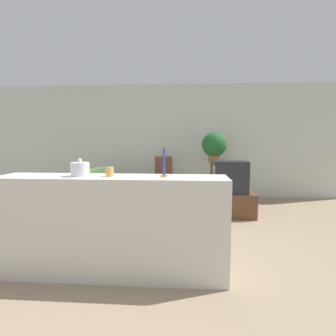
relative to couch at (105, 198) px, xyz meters
name	(u,v)px	position (x,y,z in m)	size (l,w,h in m)	color
ground_plane	(124,256)	(0.80, -1.84, -0.29)	(14.00, 14.00, 0.00)	gray
wall_back	(156,141)	(0.80, 1.59, 1.06)	(9.00, 0.06, 2.70)	silver
couch	(105,198)	(0.00, 0.00, 0.00)	(0.96, 1.62, 0.79)	#476B3D
tv_stand	(230,204)	(2.34, -0.05, -0.07)	(0.87, 0.55, 0.44)	brown
television	(230,177)	(2.34, -0.05, 0.44)	(0.59, 0.48, 0.57)	#232328
wooden_chair	(163,177)	(1.02, 1.00, 0.26)	(0.44, 0.44, 1.01)	brown
plant_stand	(214,182)	(2.15, 1.05, 0.16)	(0.15, 0.15, 0.89)	brown
potted_plant	(214,145)	(2.15, 1.05, 0.98)	(0.54, 0.54, 0.66)	#8E5B3D
foreground_counter	(113,226)	(0.80, -2.27, 0.23)	(2.32, 0.44, 1.03)	silver
decorative_bowl	(80,169)	(0.48, -2.27, 0.81)	(0.18, 0.18, 0.18)	silver
candle_jar	(110,172)	(0.78, -2.27, 0.79)	(0.08, 0.08, 0.09)	gold
candlestick	(164,167)	(1.32, -2.27, 0.84)	(0.07, 0.07, 0.28)	#B7933D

